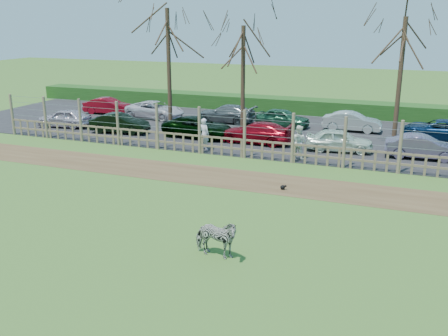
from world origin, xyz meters
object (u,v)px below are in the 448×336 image
(car_2, at_px, (198,127))
(car_3, at_px, (257,133))
(tree_mid, at_px, (243,54))
(car_9, at_px, (226,114))
(crow, at_px, (283,187))
(car_11, at_px, (352,122))
(car_10, at_px, (283,118))
(tree_left, at_px, (168,40))
(car_0, at_px, (64,118))
(tree_right, at_px, (403,50))
(visitor_b, at_px, (298,142))
(car_5, at_px, (422,147))
(car_1, at_px, (120,123))
(visitor_a, at_px, (204,134))
(zebra, at_px, (216,238))
(car_4, at_px, (339,140))
(car_8, at_px, (155,110))

(car_2, height_order, car_3, same)
(tree_mid, distance_m, car_9, 5.41)
(crow, bearing_deg, car_11, 84.52)
(car_3, distance_m, car_9, 6.23)
(car_3, height_order, car_10, same)
(tree_left, height_order, car_0, tree_left)
(tree_right, distance_m, car_3, 9.11)
(visitor_b, xyz_separation_m, car_10, (-2.72, 7.37, -0.26))
(tree_right, height_order, car_5, tree_right)
(visitor_b, distance_m, car_9, 10.05)
(car_1, bearing_deg, tree_mid, -75.61)
(tree_left, xyz_separation_m, car_5, (15.00, -1.47, -4.98))
(visitor_a, xyz_separation_m, car_10, (2.45, 7.35, -0.26))
(zebra, xyz_separation_m, car_11, (1.52, 19.27, 0.02))
(tree_left, relative_size, car_4, 2.24)
(tree_left, xyz_separation_m, car_2, (2.44, -1.16, -4.98))
(car_8, xyz_separation_m, car_9, (5.26, 0.44, 0.00))
(tree_left, relative_size, car_11, 2.16)
(car_1, bearing_deg, car_11, -74.36)
(car_8, bearing_deg, car_10, -81.52)
(car_10, bearing_deg, car_0, 118.73)
(visitor_b, xyz_separation_m, car_8, (-12.00, 7.02, -0.26))
(car_5, height_order, car_8, same)
(tree_mid, height_order, car_0, tree_mid)
(car_2, xyz_separation_m, car_9, (-0.04, 4.80, 0.00))
(visitor_a, bearing_deg, zebra, 133.66)
(car_8, bearing_deg, tree_right, -89.64)
(visitor_b, relative_size, car_11, 0.47)
(zebra, bearing_deg, car_11, -0.97)
(visitor_a, bearing_deg, car_5, -149.17)
(car_10, bearing_deg, zebra, -163.86)
(zebra, bearing_deg, car_2, 29.32)
(visitor_b, distance_m, car_2, 7.21)
(zebra, xyz_separation_m, visitor_a, (-5.34, 11.58, 0.28))
(tree_left, distance_m, zebra, 18.65)
(crow, height_order, car_11, car_11)
(car_11, bearing_deg, car_5, -142.12)
(car_2, distance_m, car_10, 6.17)
(car_2, relative_size, car_9, 1.04)
(tree_right, distance_m, visitor_b, 8.13)
(crow, distance_m, car_3, 8.12)
(car_10, bearing_deg, crow, -157.81)
(car_8, bearing_deg, car_5, -98.35)
(car_0, bearing_deg, car_11, 99.69)
(visitor_a, xyz_separation_m, car_0, (-10.92, 2.16, -0.26))
(car_2, bearing_deg, tree_right, -71.45)
(zebra, relative_size, car_9, 0.35)
(crow, relative_size, car_4, 0.08)
(car_0, relative_size, car_4, 1.00)
(car_9, bearing_deg, zebra, 22.80)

